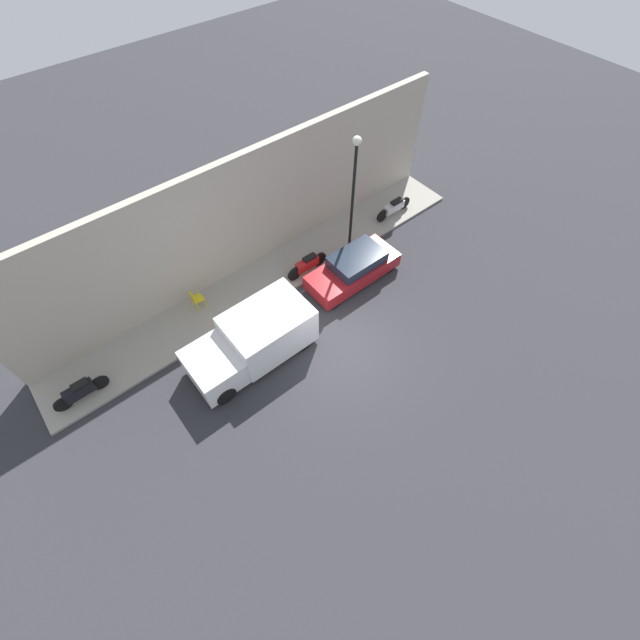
# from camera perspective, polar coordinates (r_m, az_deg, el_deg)

# --- Properties ---
(ground_plane) EXTENTS (60.00, 60.00, 0.00)m
(ground_plane) POSITION_cam_1_polar(r_m,az_deg,el_deg) (16.01, 2.80, -3.88)
(ground_plane) COLOR #2D2D33
(sidewalk) EXTENTS (2.27, 19.07, 0.12)m
(sidewalk) POSITION_cam_1_polar(r_m,az_deg,el_deg) (18.19, -6.62, 5.71)
(sidewalk) COLOR gray
(sidewalk) RESTS_ON ground_plane
(building_facade) EXTENTS (0.30, 19.07, 5.11)m
(building_facade) POSITION_cam_1_polar(r_m,az_deg,el_deg) (17.28, -9.93, 13.67)
(building_facade) COLOR #B2A899
(building_facade) RESTS_ON ground_plane
(parked_car) EXTENTS (1.61, 3.98, 1.27)m
(parked_car) POSITION_cam_1_polar(r_m,az_deg,el_deg) (17.71, 4.50, 6.92)
(parked_car) COLOR maroon
(parked_car) RESTS_ON ground_plane
(delivery_van) EXTENTS (2.06, 4.58, 1.84)m
(delivery_van) POSITION_cam_1_polar(r_m,az_deg,el_deg) (15.26, -9.04, -2.71)
(delivery_van) COLOR white
(delivery_van) RESTS_ON ground_plane
(scooter_silver) EXTENTS (0.30, 2.07, 0.74)m
(scooter_silver) POSITION_cam_1_polar(r_m,az_deg,el_deg) (20.85, 9.84, 14.59)
(scooter_silver) COLOR #B7B7BF
(scooter_silver) RESTS_ON sidewalk
(motorcycle_red) EXTENTS (0.30, 1.96, 0.81)m
(motorcycle_red) POSITION_cam_1_polar(r_m,az_deg,el_deg) (17.88, -1.70, 7.44)
(motorcycle_red) COLOR #B21E1E
(motorcycle_red) RESTS_ON sidewalk
(motorcycle_black) EXTENTS (0.30, 1.86, 0.83)m
(motorcycle_black) POSITION_cam_1_polar(r_m,az_deg,el_deg) (16.60, -29.34, -8.27)
(motorcycle_black) COLOR black
(motorcycle_black) RESTS_ON sidewalk
(streetlamp) EXTENTS (0.34, 0.34, 5.23)m
(streetlamp) POSITION_cam_1_polar(r_m,az_deg,el_deg) (17.09, 4.56, 18.02)
(streetlamp) COLOR black
(streetlamp) RESTS_ON sidewalk
(cafe_chair) EXTENTS (0.40, 0.40, 0.94)m
(cafe_chair) POSITION_cam_1_polar(r_m,az_deg,el_deg) (17.24, -16.24, 2.80)
(cafe_chair) COLOR yellow
(cafe_chair) RESTS_ON sidewalk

